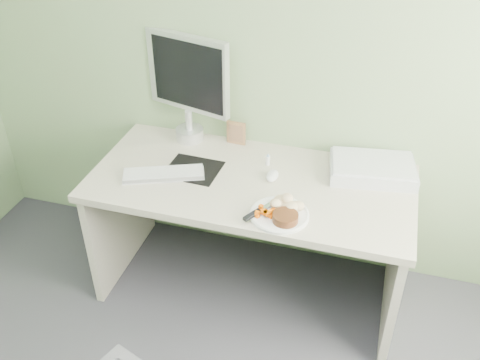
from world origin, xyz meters
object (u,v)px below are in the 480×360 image
(desk, at_px, (250,209))
(scanner, at_px, (372,169))
(monitor, at_px, (188,82))
(plate, at_px, (279,215))

(desk, distance_m, scanner, 0.65)
(desk, relative_size, monitor, 2.73)
(desk, bearing_deg, monitor, 143.90)
(plate, relative_size, monitor, 0.46)
(plate, bearing_deg, scanner, 50.88)
(plate, bearing_deg, monitor, 138.69)
(plate, relative_size, scanner, 0.65)
(monitor, bearing_deg, desk, -21.02)
(plate, distance_m, monitor, 0.90)
(plate, distance_m, scanner, 0.59)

